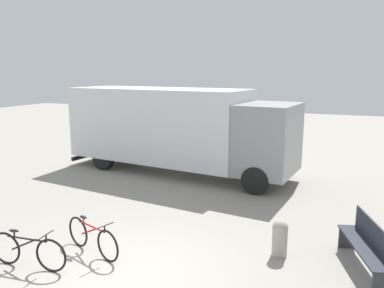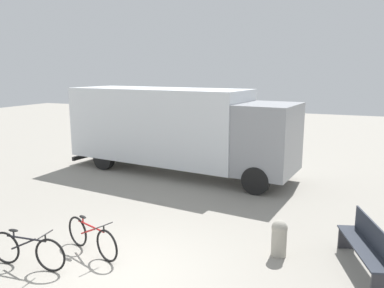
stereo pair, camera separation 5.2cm
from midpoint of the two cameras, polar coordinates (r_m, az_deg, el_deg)
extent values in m
plane|color=gray|center=(7.54, -11.36, -19.08)|extent=(60.00, 60.00, 0.00)
cube|color=silver|center=(14.37, -5.18, 3.08)|extent=(7.11, 3.28, 2.69)
cube|color=gray|center=(12.53, 11.39, 0.81)|extent=(2.01, 2.58, 2.29)
cube|color=black|center=(16.82, -14.98, -1.44)|extent=(0.38, 2.36, 0.16)
cylinder|color=black|center=(13.78, 12.59, -3.18)|extent=(0.91, 0.38, 0.88)
cylinder|color=black|center=(11.79, 9.57, -5.48)|extent=(0.91, 0.38, 0.88)
cylinder|color=black|center=(16.55, -8.42, -0.67)|extent=(0.91, 0.38, 0.88)
cylinder|color=black|center=(14.93, -13.46, -2.13)|extent=(0.91, 0.38, 0.88)
cube|color=#282D38|center=(8.03, 24.51, -14.01)|extent=(0.96, 1.98, 0.03)
cube|color=#282D38|center=(8.01, 25.90, -12.45)|extent=(0.61, 1.87, 0.49)
cube|color=#2D2D33|center=(7.38, 26.83, -18.74)|extent=(0.34, 0.15, 0.47)
cube|color=#2D2D33|center=(8.93, 22.38, -13.06)|extent=(0.34, 0.15, 0.47)
torus|color=black|center=(8.48, -26.65, -14.00)|extent=(0.67, 0.11, 0.67)
torus|color=black|center=(7.84, -20.87, -15.60)|extent=(0.67, 0.11, 0.67)
cylinder|color=black|center=(8.04, -24.04, -13.07)|extent=(0.89, 0.12, 0.04)
cylinder|color=black|center=(8.14, -24.40, -13.77)|extent=(0.59, 0.09, 0.31)
cylinder|color=black|center=(8.20, -25.62, -12.31)|extent=(0.03, 0.03, 0.11)
ellipsoid|color=black|center=(8.17, -25.67, -11.83)|extent=(0.23, 0.11, 0.05)
cylinder|color=black|center=(7.74, -21.52, -13.23)|extent=(0.03, 0.03, 0.14)
cylinder|color=black|center=(7.72, -21.55, -12.75)|extent=(0.07, 0.44, 0.02)
torus|color=black|center=(8.70, -17.12, -12.65)|extent=(0.65, 0.25, 0.67)
torus|color=black|center=(7.90, -12.91, -14.91)|extent=(0.65, 0.25, 0.67)
cylinder|color=red|center=(8.19, -15.22, -12.03)|extent=(0.85, 0.31, 0.04)
cylinder|color=red|center=(8.30, -15.49, -12.67)|extent=(0.57, 0.22, 0.31)
cylinder|color=red|center=(8.39, -16.37, -11.11)|extent=(0.03, 0.03, 0.11)
ellipsoid|color=black|center=(8.36, -16.40, -10.64)|extent=(0.24, 0.15, 0.05)
cylinder|color=black|center=(7.82, -13.37, -12.49)|extent=(0.03, 0.03, 0.14)
cylinder|color=black|center=(7.79, -13.39, -12.02)|extent=(0.16, 0.43, 0.02)
cylinder|color=#9E998C|center=(8.16, 13.03, -14.28)|extent=(0.31, 0.31, 0.61)
sphere|color=#9E998C|center=(8.04, 13.13, -12.31)|extent=(0.33, 0.33, 0.33)
camera|label=1|loc=(0.03, -90.13, -0.03)|focal=35.00mm
camera|label=2|loc=(0.03, 89.87, 0.03)|focal=35.00mm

